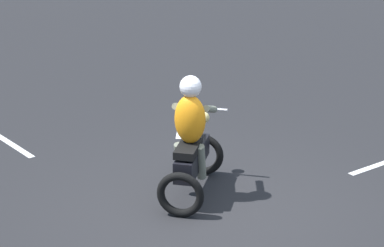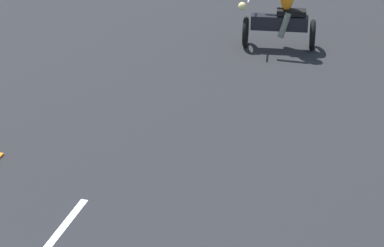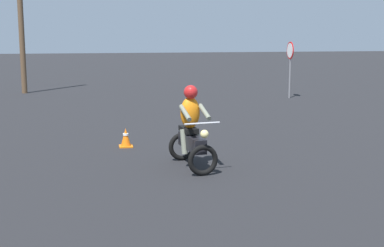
{
  "view_description": "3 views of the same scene",
  "coord_description": "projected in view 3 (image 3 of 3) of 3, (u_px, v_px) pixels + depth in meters",
  "views": [
    {
      "loc": [
        -5.72,
        -6.28,
        4.35
      ],
      "look_at": [
        0.09,
        0.51,
        1.0
      ],
      "focal_mm": 70.0,
      "sensor_mm": 36.0,
      "label": 1
    },
    {
      "loc": [
        2.68,
        -2.53,
        5.3
      ],
      "look_at": [
        0.39,
        5.88,
        0.9
      ],
      "focal_mm": 70.0,
      "sensor_mm": 36.0,
      "label": 2
    },
    {
      "loc": [
        -9.6,
        13.21,
        2.7
      ],
      "look_at": [
        0.68,
        11.24,
        0.9
      ],
      "focal_mm": 50.0,
      "sensor_mm": 36.0,
      "label": 3
    }
  ],
  "objects": [
    {
      "name": "motorcycle_rider_background",
      "position": [
        191.0,
        132.0,
        10.68
      ],
      "size": [
        1.55,
        0.82,
        1.66
      ],
      "rotation": [
        0.0,
        0.0,
        1.71
      ],
      "color": "black",
      "rests_on": "ground"
    },
    {
      "name": "utility_pole_near",
      "position": [
        20.0,
        12.0,
        23.19
      ],
      "size": [
        0.24,
        0.24,
        7.06
      ],
      "primitive_type": "cylinder",
      "color": "brown",
      "rests_on": "ground"
    },
    {
      "name": "stop_sign",
      "position": [
        290.0,
        58.0,
        21.77
      ],
      "size": [
        0.7,
        0.08,
        2.3
      ],
      "color": "slate",
      "rests_on": "ground"
    },
    {
      "name": "traffic_cone_near_right",
      "position": [
        126.0,
        138.0,
        12.67
      ],
      "size": [
        0.32,
        0.32,
        0.45
      ],
      "color": "orange",
      "rests_on": "ground"
    }
  ]
}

